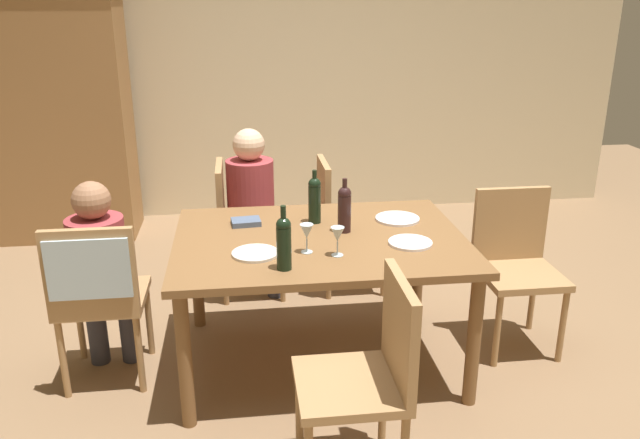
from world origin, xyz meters
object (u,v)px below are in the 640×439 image
chair_left_end (96,285)px  wine_glass_centre (338,235)px  chair_near (371,368)px  dinner_plate_host (397,219)px  armoire_cabinet (59,108)px  dining_table (320,251)px  wine_bottle_tall_green (314,199)px  wine_bottle_short_olive (344,208)px  wine_glass_near_left (307,232)px  chair_far_left (239,220)px  chair_far_right (340,215)px  dinner_plate_guest_right (255,253)px  chair_right_end (515,257)px  person_man_bearded (101,265)px  person_woman_host (255,201)px  dinner_plate_guest_left (410,243)px  wine_bottle_dark_red (284,241)px

chair_left_end → wine_glass_centre: size_ratio=6.17×
chair_near → dinner_plate_host: size_ratio=3.64×
chair_near → chair_left_end: bearing=56.3°
armoire_cabinet → dining_table: armoire_cabinet is taller
wine_bottle_tall_green → wine_bottle_short_olive: size_ratio=1.02×
wine_glass_near_left → dinner_plate_host: (0.57, 0.42, -0.10)m
chair_far_left → chair_far_right: size_ratio=1.00×
dinner_plate_guest_right → chair_far_left: bearing=94.1°
armoire_cabinet → chair_right_end: (3.02, -2.23, -0.56)m
chair_far_right → person_man_bearded: size_ratio=0.84×
chair_near → chair_far_right: bearing=-5.2°
wine_bottle_short_olive → wine_glass_near_left: size_ratio=2.01×
wine_bottle_tall_green → dinner_plate_guest_right: (-0.35, -0.44, -0.13)m
chair_far_right → wine_bottle_tall_green: size_ratio=3.01×
chair_far_left → person_woman_host: person_woman_host is taller
chair_near → person_man_bearded: size_ratio=0.84×
person_man_bearded → chair_near: bearing=-38.3°
chair_far_left → wine_bottle_short_olive: wine_bottle_short_olive is taller
wine_bottle_short_olive → dinner_plate_guest_left: (0.31, -0.23, -0.13)m
chair_left_end → chair_far_left: bearing=56.3°
wine_bottle_dark_red → armoire_cabinet: bearing=121.3°
dining_table → person_woman_host: (-0.32, 0.95, -0.00)m
wine_bottle_dark_red → dinner_plate_guest_right: bearing=124.1°
person_woman_host → wine_bottle_tall_green: person_woman_host is taller
wine_bottle_tall_green → wine_glass_near_left: bearing=-101.7°
chair_far_left → chair_far_right: 0.69m
chair_left_end → chair_right_end: 2.31m
wine_bottle_short_olive → dinner_plate_host: bearing=24.3°
chair_far_right → dinner_plate_host: chair_far_right is taller
wine_glass_near_left → wine_glass_centre: bearing=-22.5°
armoire_cabinet → person_woman_host: (1.55, -1.37, -0.43)m
chair_right_end → person_man_bearded: (-2.30, -0.06, 0.10)m
chair_far_right → dinner_plate_guest_left: bearing=9.9°
chair_far_left → wine_glass_near_left: chair_far_left is taller
armoire_cabinet → chair_left_end: bearing=-73.6°
dining_table → chair_near: 0.96m
chair_far_left → dinner_plate_guest_right: (0.08, -1.15, 0.22)m
dining_table → chair_far_right: bearing=74.7°
chair_left_end → dining_table: bearing=6.1°
armoire_cabinet → wine_bottle_dark_red: size_ratio=6.96×
dinner_plate_host → chair_far_left: bearing=141.3°
chair_far_left → chair_left_end: (-0.72, -1.07, 0.06)m
armoire_cabinet → wine_glass_centre: size_ratio=14.63×
chair_far_right → chair_near: size_ratio=1.00×
person_woman_host → person_man_bearded: 1.24m
dining_table → person_woman_host: size_ratio=1.34×
person_woman_host → dinner_plate_host: 1.09m
dining_table → chair_far_left: 1.05m
chair_far_right → dinner_plate_host: (0.22, -0.73, 0.22)m
chair_near → wine_bottle_short_olive: (0.05, 1.02, 0.35)m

